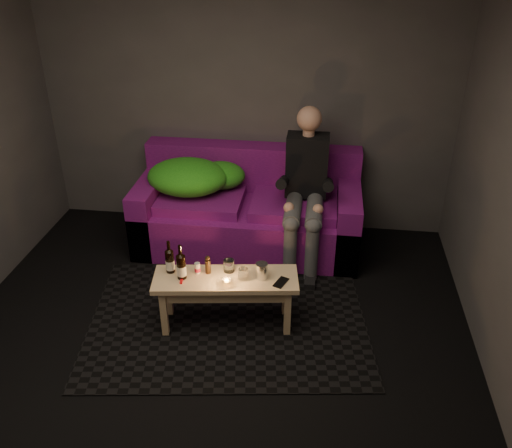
{
  "coord_description": "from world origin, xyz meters",
  "views": [
    {
      "loc": [
        0.76,
        -2.78,
        2.82
      ],
      "look_at": [
        0.22,
        1.31,
        0.5
      ],
      "focal_mm": 38.0,
      "sensor_mm": 36.0,
      "label": 1
    }
  ],
  "objects": [
    {
      "name": "floor",
      "position": [
        0.0,
        0.0,
        0.0
      ],
      "size": [
        4.5,
        4.5,
        0.0
      ],
      "primitive_type": "plane",
      "color": "black",
      "rests_on": "ground"
    },
    {
      "name": "room",
      "position": [
        0.0,
        0.47,
        1.64
      ],
      "size": [
        4.5,
        4.5,
        4.5
      ],
      "color": "silver",
      "rests_on": "ground"
    },
    {
      "name": "rug",
      "position": [
        0.09,
        0.59,
        0.0
      ],
      "size": [
        2.4,
        1.89,
        0.01
      ],
      "primitive_type": "cube",
      "rotation": [
        0.0,
        0.0,
        0.14
      ],
      "color": "black",
      "rests_on": "floor"
    },
    {
      "name": "sofa",
      "position": [
        0.09,
        1.82,
        0.33
      ],
      "size": [
        2.11,
        0.95,
        0.91
      ],
      "color": "#640E6C",
      "rests_on": "floor"
    },
    {
      "name": "green_blanket",
      "position": [
        -0.44,
        1.81,
        0.68
      ],
      "size": [
        0.93,
        0.63,
        0.32
      ],
      "color": "#1D941B",
      "rests_on": "sofa"
    },
    {
      "name": "person",
      "position": [
        0.63,
        1.65,
        0.73
      ],
      "size": [
        0.38,
        0.87,
        1.41
      ],
      "color": "black",
      "rests_on": "sofa"
    },
    {
      "name": "coffee_table",
      "position": [
        0.09,
        0.54,
        0.37
      ],
      "size": [
        1.14,
        0.5,
        0.45
      ],
      "rotation": [
        0.0,
        0.0,
        0.14
      ],
      "color": "#EDBC8A",
      "rests_on": "rug"
    },
    {
      "name": "beer_bottle_a",
      "position": [
        -0.34,
        0.56,
        0.55
      ],
      "size": [
        0.07,
        0.07,
        0.27
      ],
      "color": "black",
      "rests_on": "coffee_table"
    },
    {
      "name": "beer_bottle_b",
      "position": [
        -0.23,
        0.49,
        0.56
      ],
      "size": [
        0.07,
        0.07,
        0.29
      ],
      "color": "black",
      "rests_on": "coffee_table"
    },
    {
      "name": "salt_shaker",
      "position": [
        -0.13,
        0.57,
        0.49
      ],
      "size": [
        0.04,
        0.04,
        0.09
      ],
      "primitive_type": "cylinder",
      "rotation": [
        0.0,
        0.0,
        0.04
      ],
      "color": "silver",
      "rests_on": "coffee_table"
    },
    {
      "name": "pepper_mill",
      "position": [
        -0.05,
        0.58,
        0.51
      ],
      "size": [
        0.05,
        0.05,
        0.12
      ],
      "primitive_type": "cylinder",
      "rotation": [
        0.0,
        0.0,
        -0.25
      ],
      "color": "black",
      "rests_on": "coffee_table"
    },
    {
      "name": "tumbler_back",
      "position": [
        0.1,
        0.63,
        0.5
      ],
      "size": [
        0.1,
        0.1,
        0.1
      ],
      "primitive_type": "cylinder",
      "rotation": [
        0.0,
        0.0,
        0.24
      ],
      "color": "white",
      "rests_on": "coffee_table"
    },
    {
      "name": "tealight",
      "position": [
        0.12,
        0.45,
        0.47
      ],
      "size": [
        0.06,
        0.06,
        0.05
      ],
      "color": "white",
      "rests_on": "coffee_table"
    },
    {
      "name": "tumbler_front",
      "position": [
        0.23,
        0.54,
        0.49
      ],
      "size": [
        0.08,
        0.08,
        0.09
      ],
      "primitive_type": "cylinder",
      "rotation": [
        0.0,
        0.0,
        0.12
      ],
      "color": "white",
      "rests_on": "coffee_table"
    },
    {
      "name": "steel_cup",
      "position": [
        0.36,
        0.57,
        0.51
      ],
      "size": [
        0.11,
        0.11,
        0.13
      ],
      "primitive_type": "cylinder",
      "rotation": [
        0.0,
        0.0,
        -0.28
      ],
      "color": "silver",
      "rests_on": "coffee_table"
    },
    {
      "name": "smartphone",
      "position": [
        0.51,
        0.52,
        0.45
      ],
      "size": [
        0.12,
        0.16,
        0.01
      ],
      "primitive_type": "cube",
      "rotation": [
        0.0,
        0.0,
        -0.38
      ],
      "color": "black",
      "rests_on": "coffee_table"
    },
    {
      "name": "red_lighter",
      "position": [
        -0.23,
        0.44,
        0.46
      ],
      "size": [
        0.03,
        0.07,
        0.01
      ],
      "primitive_type": "cube",
      "rotation": [
        0.0,
        0.0,
        0.12
      ],
      "color": "red",
      "rests_on": "coffee_table"
    }
  ]
}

